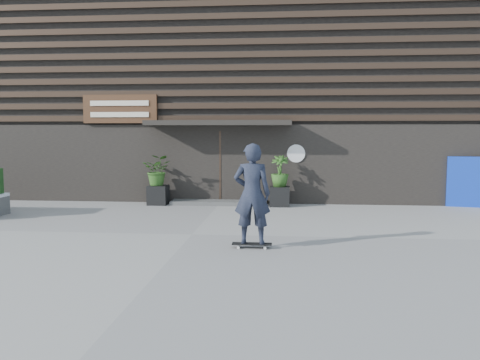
# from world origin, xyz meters

# --- Properties ---
(ground) EXTENTS (80.00, 80.00, 0.00)m
(ground) POSITION_xyz_m (0.00, 0.00, 0.00)
(ground) COLOR gray
(ground) RESTS_ON ground
(entrance_step) EXTENTS (3.00, 0.80, 0.12)m
(entrance_step) POSITION_xyz_m (0.00, 4.60, 0.06)
(entrance_step) COLOR #474745
(entrance_step) RESTS_ON ground
(planter_pot_left) EXTENTS (0.60, 0.60, 0.60)m
(planter_pot_left) POSITION_xyz_m (-1.90, 4.40, 0.30)
(planter_pot_left) COLOR black
(planter_pot_left) RESTS_ON ground
(bamboo_left) EXTENTS (0.86, 0.75, 0.96)m
(bamboo_left) POSITION_xyz_m (-1.90, 4.40, 1.08)
(bamboo_left) COLOR #2D591E
(bamboo_left) RESTS_ON planter_pot_left
(planter_pot_right) EXTENTS (0.60, 0.60, 0.60)m
(planter_pot_right) POSITION_xyz_m (1.90, 4.40, 0.30)
(planter_pot_right) COLOR black
(planter_pot_right) RESTS_ON ground
(bamboo_right) EXTENTS (0.54, 0.54, 0.96)m
(bamboo_right) POSITION_xyz_m (1.90, 4.40, 1.08)
(bamboo_right) COLOR #2D591E
(bamboo_right) RESTS_ON planter_pot_right
(blue_tarp) EXTENTS (1.63, 0.40, 1.53)m
(blue_tarp) POSITION_xyz_m (7.79, 4.70, 0.76)
(blue_tarp) COLOR #0D2DAE
(blue_tarp) RESTS_ON ground
(building) EXTENTS (18.00, 11.00, 8.00)m
(building) POSITION_xyz_m (-0.00, 9.96, 3.99)
(building) COLOR black
(building) RESTS_ON ground
(skateboarder) EXTENTS (0.78, 0.48, 2.06)m
(skateboarder) POSITION_xyz_m (1.42, -1.17, 1.07)
(skateboarder) COLOR black
(skateboarder) RESTS_ON ground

